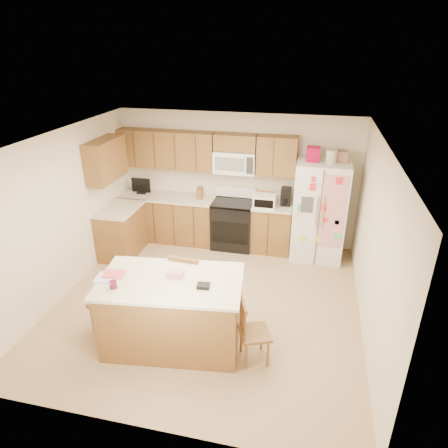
% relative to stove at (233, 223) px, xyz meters
% --- Properties ---
extents(ground, '(4.50, 4.50, 0.00)m').
position_rel_stove_xyz_m(ground, '(0.00, -1.94, -0.47)').
color(ground, tan).
rests_on(ground, ground).
extents(room_shell, '(4.60, 4.60, 2.52)m').
position_rel_stove_xyz_m(room_shell, '(0.00, -1.94, 0.97)').
color(room_shell, beige).
rests_on(room_shell, ground).
extents(cabinetry, '(3.36, 1.56, 2.15)m').
position_rel_stove_xyz_m(cabinetry, '(-0.98, -0.15, 0.44)').
color(cabinetry, brown).
rests_on(cabinetry, ground).
extents(stove, '(0.76, 0.65, 1.13)m').
position_rel_stove_xyz_m(stove, '(0.00, 0.00, 0.00)').
color(stove, black).
rests_on(stove, ground).
extents(refrigerator, '(0.90, 0.79, 2.04)m').
position_rel_stove_xyz_m(refrigerator, '(1.57, -0.06, 0.45)').
color(refrigerator, white).
rests_on(refrigerator, ground).
extents(island, '(1.89, 1.24, 1.06)m').
position_rel_stove_xyz_m(island, '(-0.21, -2.88, 0.02)').
color(island, brown).
rests_on(island, ground).
extents(windsor_chair_left, '(0.52, 0.53, 0.94)m').
position_rel_stove_xyz_m(windsor_chair_left, '(-1.13, -2.86, -0.03)').
color(windsor_chair_left, brown).
rests_on(windsor_chair_left, ground).
extents(windsor_chair_back, '(0.47, 0.45, 1.03)m').
position_rel_stove_xyz_m(windsor_chair_back, '(-0.18, -2.27, 0.01)').
color(windsor_chair_back, brown).
rests_on(windsor_chair_back, ground).
extents(windsor_chair_right, '(0.47, 0.48, 0.87)m').
position_rel_stove_xyz_m(windsor_chair_right, '(0.85, -2.96, -0.06)').
color(windsor_chair_right, brown).
rests_on(windsor_chair_right, ground).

